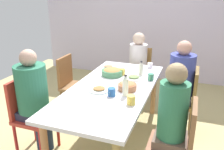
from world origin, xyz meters
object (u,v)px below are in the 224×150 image
object	(u,v)px
chair_3	(29,112)
plate_1	(134,78)
bowl_0	(127,86)
bowl_1	(112,72)
dining_table	(112,93)
chair_0	(71,82)
cup_1	(131,100)
plate_0	(108,67)
chair_2	(186,98)
person_4	(171,118)
plate_2	(99,89)
cup_4	(150,65)
cup_2	(122,72)
cup_0	(112,92)
person_2	(180,80)
cup_3	(151,77)
chair_1	(139,71)
person_1	(138,61)
chair_4	(179,141)
person_3	(33,93)
bottle_0	(125,86)
bottle_1	(141,69)

from	to	relation	value
chair_3	plate_1	xyz separation A→B (m)	(-0.85, 1.00, 0.24)
bowl_0	bowl_1	world-z (taller)	bowl_1
chair_3	plate_1	bearing A→B (deg)	130.40
dining_table	chair_0	distance (m)	0.98
bowl_1	cup_1	world-z (taller)	bowl_1
chair_3	plate_0	world-z (taller)	chair_3
chair_0	chair_2	bearing A→B (deg)	90.00
person_4	plate_2	bearing A→B (deg)	-112.15
chair_2	cup_4	xyz separation A→B (m)	(-0.38, -0.56, 0.27)
chair_3	cup_2	distance (m)	1.28
chair_2	cup_0	bearing A→B (deg)	-45.73
cup_0	person_2	bearing A→B (deg)	137.88
chair_3	plate_0	bearing A→B (deg)	155.22
chair_0	cup_3	bearing A→B (deg)	84.60
bowl_0	chair_1	bearing A→B (deg)	-172.05
person_1	plate_2	size ratio (longest dim) A/B	4.78
chair_1	plate_0	world-z (taller)	chair_1
chair_3	bowl_0	distance (m)	1.17
chair_0	bowl_1	world-z (taller)	chair_0
chair_4	chair_0	bearing A→B (deg)	-120.69
bowl_1	cup_3	distance (m)	0.52
dining_table	chair_0	bearing A→B (deg)	-120.69
chair_3	person_3	size ratio (longest dim) A/B	0.72
person_2	person_4	xyz separation A→B (m)	(0.99, -0.00, -0.02)
cup_1	person_1	bearing A→B (deg)	-168.50
bowl_1	bottle_0	world-z (taller)	bottle_0
person_1	chair_2	size ratio (longest dim) A/B	1.31
person_1	bottle_1	bearing A→B (deg)	16.61
person_3	bottle_0	world-z (taller)	person_3
bottle_0	cup_3	bearing A→B (deg)	162.90
person_2	cup_0	bearing A→B (deg)	-42.12
chair_4	bottle_0	world-z (taller)	bottle_0
dining_table	person_1	size ratio (longest dim) A/B	1.68
cup_3	chair_2	bearing A→B (deg)	104.52
cup_1	cup_3	bearing A→B (deg)	175.78
person_4	bowl_0	world-z (taller)	person_4
plate_0	plate_1	bearing A→B (deg)	56.49
bowl_0	person_3	bearing A→B (deg)	-63.18
chair_3	cup_0	xyz separation A→B (m)	(-0.26, 0.92, 0.27)
dining_table	bowl_1	size ratio (longest dim) A/B	7.09
plate_1	plate_2	world-z (taller)	same
cup_1	cup_3	xyz separation A→B (m)	(-0.74, 0.05, -0.00)
person_1	person_2	distance (m)	1.08
chair_0	chair_4	size ratio (longest dim) A/B	1.00
bottle_1	person_2	bearing A→B (deg)	87.73
person_4	cup_0	world-z (taller)	person_4
chair_1	person_4	bearing A→B (deg)	21.71
bowl_0	cup_1	size ratio (longest dim) A/B	1.78
cup_1	cup_4	xyz separation A→B (m)	(-1.24, -0.05, -0.01)
dining_table	bottle_0	bearing A→B (deg)	50.97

